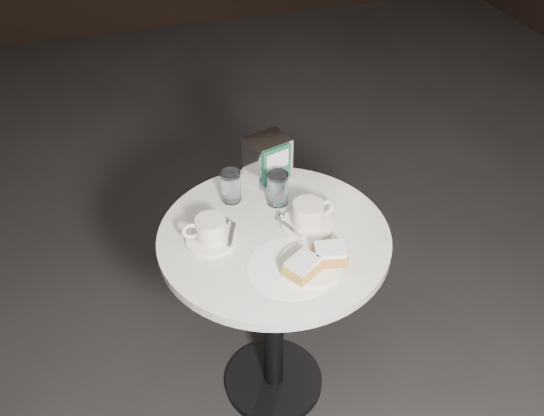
{
  "coord_description": "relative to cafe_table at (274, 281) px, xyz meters",
  "views": [
    {
      "loc": [
        -0.42,
        -1.29,
        1.94
      ],
      "look_at": [
        0.0,
        0.02,
        0.83
      ],
      "focal_mm": 40.0,
      "sensor_mm": 36.0,
      "label": 1
    }
  ],
  "objects": [
    {
      "name": "ground",
      "position": [
        0.0,
        0.0,
        -0.55
      ],
      "size": [
        7.0,
        7.0,
        0.0
      ],
      "primitive_type": "plane",
      "color": "black",
      "rests_on": "ground"
    },
    {
      "name": "cafe_table",
      "position": [
        0.0,
        0.0,
        0.0
      ],
      "size": [
        0.7,
        0.7,
        0.74
      ],
      "color": "black",
      "rests_on": "ground"
    },
    {
      "name": "sugar_spill",
      "position": [
        0.0,
        -0.15,
        0.2
      ],
      "size": [
        0.3,
        0.3,
        0.0
      ],
      "primitive_type": "cylinder",
      "rotation": [
        0.0,
        0.0,
        -0.25
      ],
      "color": "white",
      "rests_on": "cafe_table"
    },
    {
      "name": "beignet_plate",
      "position": [
        0.06,
        -0.17,
        0.22
      ],
      "size": [
        0.22,
        0.22,
        0.06
      ],
      "rotation": [
        0.0,
        0.0,
        0.22
      ],
      "color": "white",
      "rests_on": "cafe_table"
    },
    {
      "name": "coffee_cup_left",
      "position": [
        -0.19,
        0.03,
        0.23
      ],
      "size": [
        0.17,
        0.17,
        0.08
      ],
      "rotation": [
        0.0,
        0.0,
        -0.13
      ],
      "color": "white",
      "rests_on": "cafe_table"
    },
    {
      "name": "coffee_cup_right",
      "position": [
        0.11,
        0.01,
        0.23
      ],
      "size": [
        0.18,
        0.18,
        0.08
      ],
      "rotation": [
        0.0,
        0.0,
        0.14
      ],
      "color": "white",
      "rests_on": "cafe_table"
    },
    {
      "name": "water_glass_left",
      "position": [
        -0.08,
        0.2,
        0.25
      ],
      "size": [
        0.07,
        0.07,
        0.1
      ],
      "rotation": [
        0.0,
        0.0,
        -0.07
      ],
      "color": "white",
      "rests_on": "cafe_table"
    },
    {
      "name": "water_glass_right",
      "position": [
        0.06,
        0.14,
        0.25
      ],
      "size": [
        0.09,
        0.09,
        0.11
      ],
      "rotation": [
        0.0,
        0.0,
        -0.33
      ],
      "color": "white",
      "rests_on": "cafe_table"
    },
    {
      "name": "napkin_dispenser",
      "position": [
        0.07,
        0.28,
        0.28
      ],
      "size": [
        0.16,
        0.14,
        0.15
      ],
      "rotation": [
        0.0,
        0.0,
        0.28
      ],
      "color": "silver",
      "rests_on": "cafe_table"
    }
  ]
}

